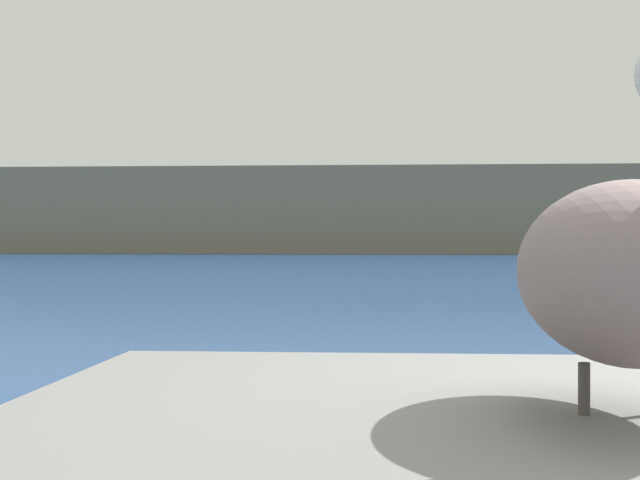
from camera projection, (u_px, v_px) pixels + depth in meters
hillside_backdrop at (418, 212)px, 82.01m from camera, size 140.00×14.42×6.55m
pelican at (627, 268)px, 2.48m from camera, size 0.56×1.42×0.86m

